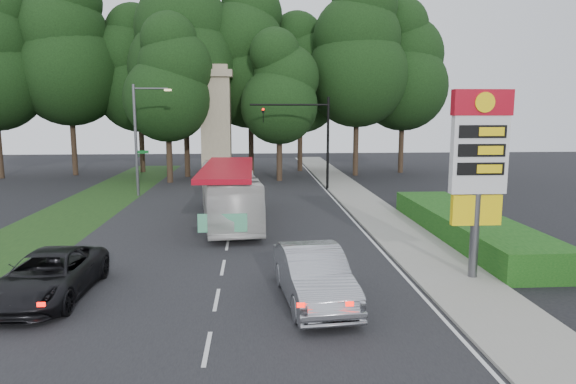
{
  "coord_description": "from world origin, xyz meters",
  "views": [
    {
      "loc": [
        1.26,
        -15.58,
        6.09
      ],
      "look_at": [
        2.9,
        9.1,
        2.2
      ],
      "focal_mm": 32.0,
      "sensor_mm": 36.0,
      "label": 1
    }
  ],
  "objects": [
    {
      "name": "tree_center_left",
      "position": [
        -5.0,
        33.0,
        12.02
      ],
      "size": [
        10.08,
        10.08,
        19.8
      ],
      "color": "#2D2116",
      "rests_on": "ground"
    },
    {
      "name": "transit_bus",
      "position": [
        -0.18,
        12.65,
        1.56
      ],
      "size": [
        3.9,
        11.42,
        3.12
      ],
      "primitive_type": "imported",
      "rotation": [
        0.0,
        0.0,
        0.12
      ],
      "color": "silver",
      "rests_on": "ground"
    },
    {
      "name": "monument",
      "position": [
        -2.0,
        30.0,
        5.1
      ],
      "size": [
        3.0,
        3.0,
        10.05
      ],
      "color": "gray",
      "rests_on": "ground"
    },
    {
      "name": "tree_west_near",
      "position": [
        -10.0,
        37.0,
        10.02
      ],
      "size": [
        8.4,
        8.4,
        16.5
      ],
      "color": "#2D2116",
      "rests_on": "ground"
    },
    {
      "name": "tree_monument_left",
      "position": [
        -6.0,
        29.0,
        8.68
      ],
      "size": [
        7.28,
        7.28,
        14.3
      ],
      "color": "#2D2116",
      "rests_on": "ground"
    },
    {
      "name": "sidewalk_right",
      "position": [
        8.5,
        12.0,
        0.06
      ],
      "size": [
        3.0,
        80.0,
        0.12
      ],
      "primitive_type": "cube",
      "color": "gray",
      "rests_on": "ground"
    },
    {
      "name": "tree_far_east",
      "position": [
        16.0,
        35.0,
        10.35
      ],
      "size": [
        8.68,
        8.68,
        17.05
      ],
      "color": "#2D2116",
      "rests_on": "ground"
    },
    {
      "name": "road_surface",
      "position": [
        0.0,
        12.0,
        0.01
      ],
      "size": [
        14.0,
        80.0,
        0.02
      ],
      "primitive_type": "cube",
      "color": "black",
      "rests_on": "ground"
    },
    {
      "name": "tree_east_mid",
      "position": [
        11.0,
        33.0,
        11.35
      ],
      "size": [
        9.52,
        9.52,
        18.7
      ],
      "color": "#2D2116",
      "rests_on": "ground"
    },
    {
      "name": "gas_station_pylon",
      "position": [
        9.2,
        1.99,
        4.45
      ],
      "size": [
        2.1,
        0.45,
        6.85
      ],
      "color": "#59595E",
      "rests_on": "ground"
    },
    {
      "name": "tree_center_right",
      "position": [
        1.0,
        35.0,
        11.02
      ],
      "size": [
        9.24,
        9.24,
        18.15
      ],
      "color": "#2D2116",
      "rests_on": "ground"
    },
    {
      "name": "ground",
      "position": [
        0.0,
        0.0,
        0.0
      ],
      "size": [
        120.0,
        120.0,
        0.0
      ],
      "primitive_type": "plane",
      "color": "black",
      "rests_on": "ground"
    },
    {
      "name": "tree_west_mid",
      "position": [
        -16.0,
        35.0,
        11.69
      ],
      "size": [
        9.8,
        9.8,
        19.25
      ],
      "color": "#2D2116",
      "rests_on": "ground"
    },
    {
      "name": "tree_monument_right",
      "position": [
        3.5,
        29.5,
        8.01
      ],
      "size": [
        6.72,
        6.72,
        13.2
      ],
      "color": "#2D2116",
      "rests_on": "ground"
    },
    {
      "name": "streetlight_signs",
      "position": [
        -6.99,
        22.01,
        4.44
      ],
      "size": [
        2.75,
        0.98,
        8.0
      ],
      "color": "#59595E",
      "rests_on": "ground"
    },
    {
      "name": "sedan_silver",
      "position": [
        3.13,
        0.17,
        0.89
      ],
      "size": [
        2.43,
        5.56,
        1.78
      ],
      "primitive_type": "imported",
      "rotation": [
        0.0,
        0.0,
        0.1
      ],
      "color": "#A4A5AC",
      "rests_on": "ground"
    },
    {
      "name": "suv_charcoal",
      "position": [
        -5.51,
        1.09,
        0.77
      ],
      "size": [
        2.69,
        5.57,
        1.53
      ],
      "primitive_type": "imported",
      "rotation": [
        0.0,
        0.0,
        -0.03
      ],
      "color": "black",
      "rests_on": "ground"
    },
    {
      "name": "hedge",
      "position": [
        11.5,
        8.0,
        0.6
      ],
      "size": [
        3.0,
        14.0,
        1.2
      ],
      "primitive_type": "cube",
      "color": "#134312",
      "rests_on": "ground"
    },
    {
      "name": "tree_east_near",
      "position": [
        6.0,
        37.0,
        9.68
      ],
      "size": [
        8.12,
        8.12,
        15.95
      ],
      "color": "#2D2116",
      "rests_on": "ground"
    },
    {
      "name": "traffic_signal_mast",
      "position": [
        5.68,
        24.0,
        4.67
      ],
      "size": [
        6.1,
        0.35,
        7.2
      ],
      "color": "black",
      "rests_on": "ground"
    },
    {
      "name": "grass_verge_left",
      "position": [
        -9.5,
        18.0,
        0.01
      ],
      "size": [
        5.0,
        50.0,
        0.02
      ],
      "primitive_type": "cube",
      "color": "#193814",
      "rests_on": "ground"
    }
  ]
}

